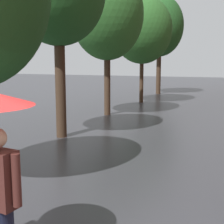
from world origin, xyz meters
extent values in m
cylinder|color=#473323|center=(-2.92, 5.75, 1.53)|extent=(0.31, 0.31, 3.06)
cylinder|color=#473323|center=(-2.97, 9.91, 1.35)|extent=(0.26, 0.26, 2.71)
ellipsoid|color=#2D6628|center=(-2.97, 9.91, 4.08)|extent=(2.93, 2.93, 3.66)
cylinder|color=#473323|center=(-2.60, 14.21, 1.24)|extent=(0.21, 0.21, 2.48)
ellipsoid|color=#2D6628|center=(-2.60, 14.21, 3.79)|extent=(3.11, 3.11, 3.49)
cylinder|color=#473323|center=(-2.61, 18.82, 1.46)|extent=(0.30, 0.30, 2.93)
ellipsoid|color=#235623|center=(-2.61, 18.82, 4.39)|extent=(3.08, 3.08, 3.90)
cylinder|color=#4C231E|center=(-0.21, -0.29, 1.14)|extent=(0.09, 0.09, 0.55)
camera|label=1|loc=(1.72, -2.93, 2.34)|focal=53.14mm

